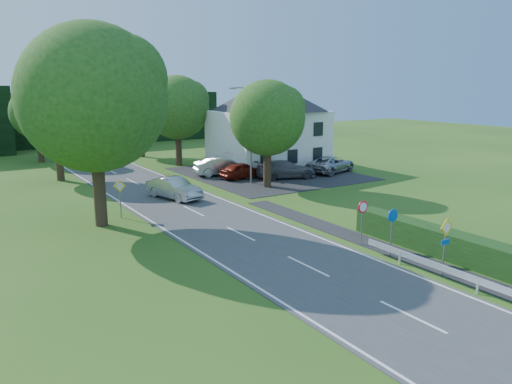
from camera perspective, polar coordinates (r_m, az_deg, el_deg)
road at (r=29.56m, az=-3.78°, el=-3.85°), size 7.00×80.00×0.04m
parking_pad at (r=46.49m, az=1.43°, el=2.12°), size 14.00×16.00×0.04m
line_edge_left at (r=28.20m, az=-9.59°, el=-4.75°), size 0.12×80.00×0.01m
line_edge_right at (r=31.18m, az=1.46°, el=-2.92°), size 0.12×80.00×0.01m
line_centre at (r=29.55m, az=-3.78°, el=-3.81°), size 0.12×80.00×0.01m
tree_main at (r=30.00m, az=-17.91°, el=7.11°), size 9.40×9.40×11.64m
tree_left_far at (r=45.90m, az=-21.80°, el=6.50°), size 7.00×7.00×8.58m
tree_right_far at (r=51.38m, az=-8.94°, el=8.03°), size 7.40×7.40×9.09m
tree_left_back at (r=57.79m, az=-23.62°, el=7.11°), size 6.60×6.60×8.07m
tree_right_back at (r=58.48m, az=-13.02°, el=7.61°), size 6.20×6.20×7.56m
tree_right_mid at (r=39.86m, az=1.31°, el=6.62°), size 7.00×7.00×8.58m
treeline_right at (r=74.29m, az=-15.78°, el=8.18°), size 30.00×5.00×7.00m
house_white at (r=49.52m, az=1.43°, el=7.86°), size 10.60×8.40×8.60m
streetlight at (r=41.27m, az=-0.76°, el=7.06°), size 2.03×0.18×8.00m
sign_priority_right at (r=23.00m, az=20.85°, el=-4.76°), size 0.78×0.09×2.59m
sign_roundabout at (r=24.84m, az=15.29°, el=-3.44°), size 0.64×0.08×2.37m
sign_speed_limit at (r=26.14m, az=12.08°, el=-2.29°), size 0.64×0.11×2.37m
sign_priority_left at (r=31.92m, az=-15.29°, el=0.09°), size 0.78×0.09×2.44m
moving_car at (r=36.59m, az=-9.34°, el=0.43°), size 2.85×4.95×1.54m
motorcycle at (r=41.92m, az=-10.43°, el=1.46°), size 0.87×1.81×0.91m
parked_car_red at (r=44.01m, az=-1.57°, el=2.50°), size 4.27×1.96×1.42m
parked_car_silver_a at (r=45.52m, az=-3.77°, el=2.99°), size 5.49×3.04×1.72m
parked_car_grey at (r=44.17m, az=3.44°, el=2.60°), size 5.75×3.78×1.55m
parked_car_silver_b at (r=47.47m, az=8.58°, el=3.16°), size 6.02×4.08×1.53m
parasol at (r=46.43m, az=-2.51°, el=3.47°), size 2.51×2.56×2.16m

